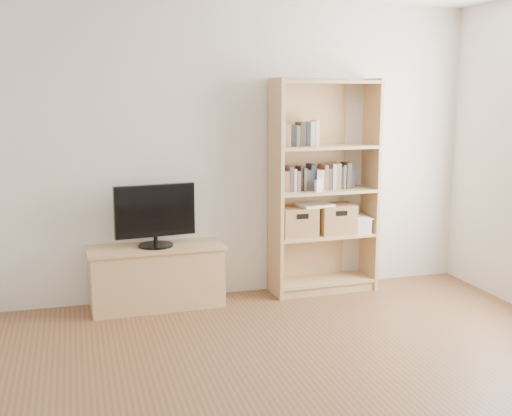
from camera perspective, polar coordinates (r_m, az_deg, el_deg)
name	(u,v)px	position (r m, az deg, el deg)	size (l,w,h in m)	color
back_wall	(232,151)	(5.72, -2.12, 5.05)	(4.50, 0.02, 2.60)	silver
tv_stand	(157,278)	(5.58, -8.81, -6.15)	(1.11, 0.42, 0.51)	tan
bookshelf	(324,187)	(5.84, 6.09, 1.86)	(0.97, 0.35, 1.94)	tan
television	(155,215)	(5.45, -8.97, -0.65)	(0.68, 0.05, 0.54)	black
books_row_mid	(323,176)	(5.85, 6.02, 2.81)	(0.87, 0.17, 0.23)	#C3B1A6
books_row_upper	(302,134)	(5.73, 4.12, 6.59)	(0.40, 0.15, 0.21)	#C3B1A6
baby_monitor	(318,186)	(5.70, 5.56, 1.97)	(0.06, 0.04, 0.11)	white
basket_left	(298,221)	(5.79, 3.72, -1.20)	(0.32, 0.26, 0.26)	#A8744C
basket_right	(336,219)	(5.94, 7.10, -0.94)	(0.32, 0.27, 0.27)	#A8744C
laptop	(315,205)	(5.81, 5.29, 0.25)	(0.30, 0.21, 0.02)	white
magazine_stack	(357,224)	(6.05, 8.93, -1.45)	(0.19, 0.28, 0.13)	beige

